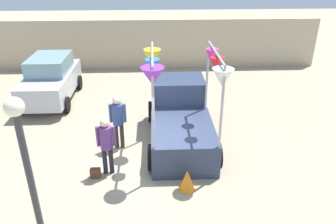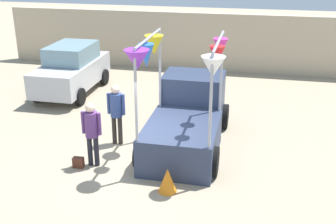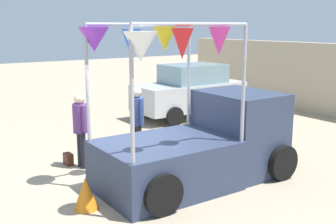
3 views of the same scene
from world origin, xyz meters
The scene contains 9 objects.
ground_plane centered at (0.00, 0.00, 0.00)m, with size 60.00×60.00×0.00m, color gray.
vendor_truck centered at (0.96, 1.50, 0.89)m, with size 2.52×4.20×3.29m.
parked_car centered at (-4.19, 5.02, 0.94)m, with size 1.88×4.00×1.88m.
person_customer centered at (-1.22, -0.36, 1.06)m, with size 0.53×0.34×1.75m.
person_vendor centered at (-1.02, 1.00, 1.10)m, with size 0.53×0.34×1.80m.
handbag centered at (-1.57, -0.56, 0.14)m, with size 0.28×0.16×0.28m, color #592D1E.
street_lamp centered at (-2.04, -3.48, 2.44)m, with size 0.32×0.32×3.71m.
brick_boundary_wall centered at (0.00, 9.33, 1.30)m, with size 18.00×0.36×2.60m, color tan.
folded_kite_bundle_tangerine centered at (0.95, -1.20, 0.30)m, with size 0.44×0.44×0.60m, color orange.
Camera 1 is at (0.12, -8.16, 5.68)m, focal length 35.00 mm.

